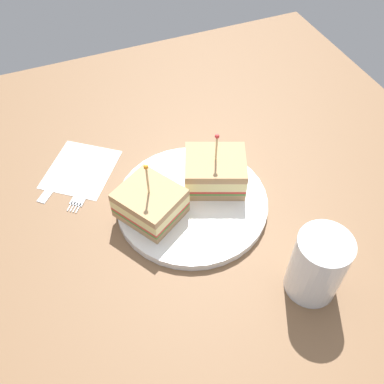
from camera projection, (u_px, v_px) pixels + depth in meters
ground_plane at (192, 209)px, 71.32cm from camera, size 97.60×97.60×2.00cm
plate at (192, 203)px, 70.04cm from camera, size 24.24×24.24×1.37cm
sandwich_half_front at (215, 171)px, 69.96cm from camera, size 11.07×11.92×10.55cm
sandwich_half_back at (149, 201)px, 66.17cm from camera, size 11.83×11.49×10.76cm
drink_glass at (317, 267)px, 57.48cm from camera, size 7.21×7.21×10.70cm
napkin at (81, 169)px, 75.68cm from camera, size 16.03×15.79×0.15cm
fork at (84, 189)px, 72.58cm from camera, size 10.91×8.76×0.35cm
knife at (58, 179)px, 74.07cm from camera, size 9.83×8.96×0.35cm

